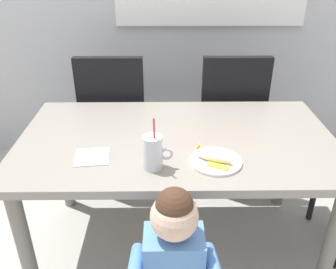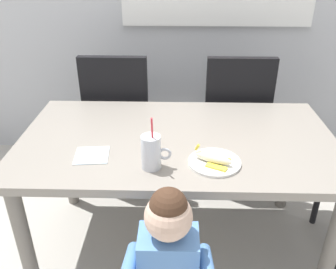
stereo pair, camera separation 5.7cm
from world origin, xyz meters
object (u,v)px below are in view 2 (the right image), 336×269
object	(u,v)px
dining_chair_right	(234,114)
milk_cup	(151,154)
toddler_standing	(168,258)
dining_chair_left	(119,112)
peeled_banana	(213,158)
dining_table	(177,152)
snack_plate	(214,162)
paper_napkin	(92,155)

from	to	relation	value
dining_chair_right	milk_cup	size ratio (longest dim) A/B	3.84
toddler_standing	dining_chair_left	bearing A→B (deg)	106.46
dining_chair_right	peeled_banana	bearing A→B (deg)	75.63
dining_table	toddler_standing	xyz separation A→B (m)	(-0.03, -0.61, -0.09)
dining_chair_right	milk_cup	distance (m)	1.07
dining_chair_right	dining_chair_left	bearing A→B (deg)	0.02
snack_plate	dining_chair_left	bearing A→B (deg)	122.53
dining_chair_left	toddler_standing	bearing A→B (deg)	106.46
paper_napkin	peeled_banana	bearing A→B (deg)	-6.13
dining_chair_left	milk_cup	xyz separation A→B (m)	(0.29, -0.92, 0.23)
paper_napkin	milk_cup	bearing A→B (deg)	-17.31
peeled_banana	dining_chair_left	bearing A→B (deg)	121.94
dining_table	dining_chair_right	xyz separation A→B (m)	(0.38, 0.64, -0.08)
dining_chair_left	peeled_banana	distance (m)	1.06
dining_table	toddler_standing	distance (m)	0.62
peeled_banana	dining_chair_right	bearing A→B (deg)	75.63
dining_chair_right	paper_napkin	bearing A→B (deg)	47.16
peeled_banana	paper_napkin	size ratio (longest dim) A/B	1.15
dining_chair_right	toddler_standing	xyz separation A→B (m)	(-0.41, -1.25, -0.02)
dining_table	toddler_standing	size ratio (longest dim) A/B	1.86
dining_table	peeled_banana	world-z (taller)	peeled_banana
dining_table	snack_plate	size ratio (longest dim) A/B	6.79
toddler_standing	milk_cup	world-z (taller)	milk_cup
toddler_standing	snack_plate	xyz separation A→B (m)	(0.19, 0.37, 0.19)
dining_chair_left	peeled_banana	bearing A→B (deg)	121.94
dining_chair_right	peeled_banana	distance (m)	0.94
dining_chair_right	snack_plate	xyz separation A→B (m)	(-0.22, -0.88, 0.17)
dining_table	peeled_banana	bearing A→B (deg)	-57.80
toddler_standing	peeled_banana	bearing A→B (deg)	62.97
peeled_banana	dining_table	bearing A→B (deg)	122.20
dining_chair_left	paper_napkin	distance (m)	0.85
milk_cup	dining_chair_left	bearing A→B (deg)	107.51
dining_table	paper_napkin	size ratio (longest dim) A/B	10.40
toddler_standing	snack_plate	bearing A→B (deg)	62.76
paper_napkin	dining_chair_right	bearing A→B (deg)	47.16
dining_table	snack_plate	world-z (taller)	snack_plate
dining_table	dining_chair_right	world-z (taller)	dining_chair_right
dining_chair_left	dining_chair_right	world-z (taller)	same
dining_chair_left	snack_plate	xyz separation A→B (m)	(0.56, -0.88, 0.17)
dining_chair_left	milk_cup	distance (m)	0.99
dining_table	toddler_standing	bearing A→B (deg)	-92.79
dining_chair_right	peeled_banana	world-z (taller)	dining_chair_right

